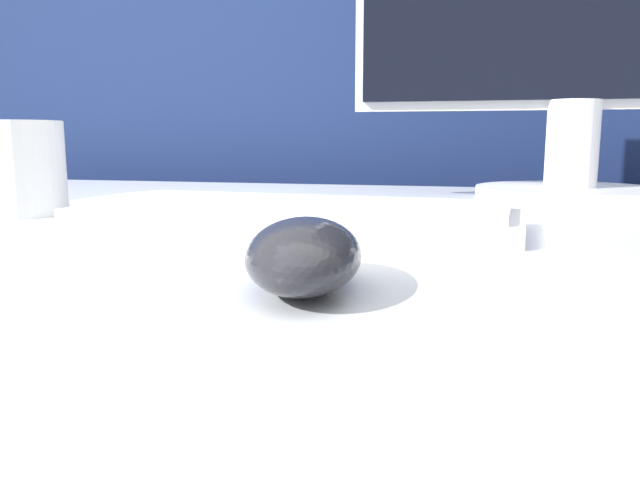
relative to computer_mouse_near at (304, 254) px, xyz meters
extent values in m
cube|color=navy|center=(-0.07, 0.89, -0.19)|extent=(5.00, 0.03, 1.18)
ellipsoid|color=#232328|center=(0.00, 0.00, 0.00)|extent=(0.09, 0.13, 0.04)
cube|color=white|center=(-0.08, 0.24, -0.01)|extent=(0.43, 0.18, 0.02)
cube|color=white|center=(-0.08, 0.24, 0.00)|extent=(0.41, 0.16, 0.01)
cylinder|color=white|center=(0.21, 0.52, -0.01)|extent=(0.23, 0.23, 0.02)
cylinder|color=white|center=(0.21, 0.52, 0.05)|extent=(0.06, 0.06, 0.11)
cylinder|color=white|center=(-0.38, 0.26, 0.03)|extent=(0.09, 0.09, 0.10)
camera|label=1|loc=(0.09, -0.33, 0.06)|focal=35.00mm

